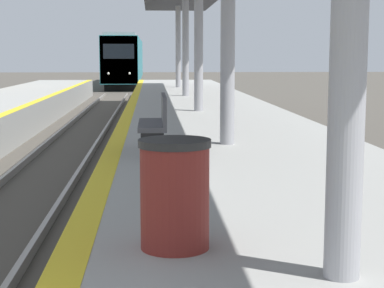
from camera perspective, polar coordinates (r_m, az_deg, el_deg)
train at (r=57.41m, az=-5.95°, el=7.40°), size 2.72×23.25×4.24m
trash_bin at (r=5.15m, az=-1.54°, el=-4.45°), size 0.58×0.58×0.89m
bench at (r=10.32m, az=-3.19°, el=1.95°), size 0.44×1.55×0.92m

